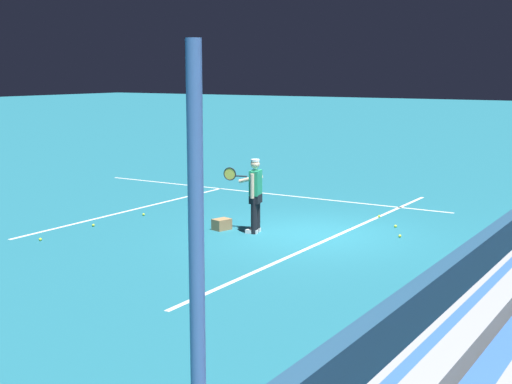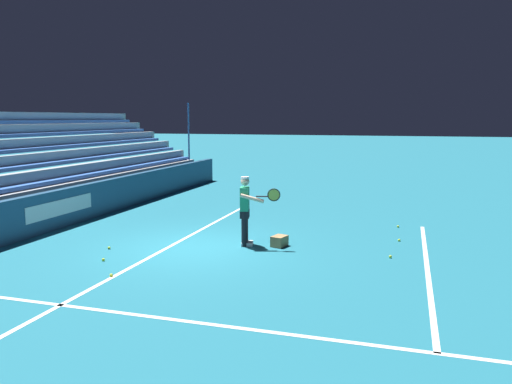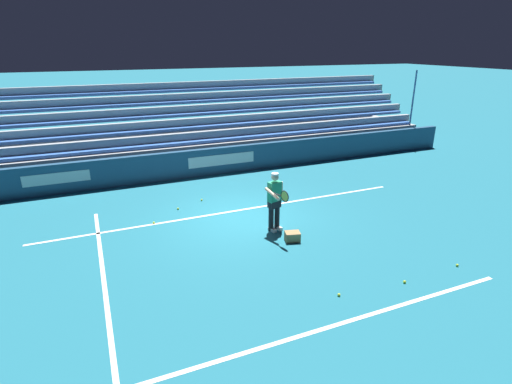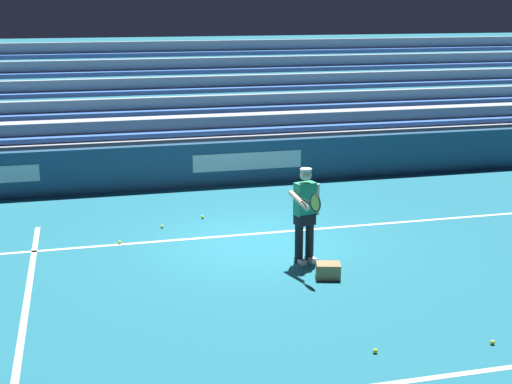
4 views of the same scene
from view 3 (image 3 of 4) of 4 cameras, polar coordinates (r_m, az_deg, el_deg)
ground_plane at (r=12.46m, az=-2.40°, el=-3.58°), size 160.00×160.00×0.00m
court_baseline_white at (r=12.89m, az=-3.19°, el=-2.74°), size 12.00×0.10×0.01m
court_sideline_white at (r=8.37m, az=-20.14°, el=-18.22°), size 0.10×12.00×0.01m
court_service_line_white at (r=8.25m, az=12.00°, el=-17.91°), size 8.22×0.10×0.01m
back_wall_sponsor_board at (r=16.33m, az=-8.10°, el=4.16°), size 24.94×0.25×1.10m
bleacher_stand at (r=18.75m, az=-10.27°, el=6.91°), size 23.69×4.00×3.85m
tennis_player at (r=11.27m, az=2.70°, el=-1.32°), size 0.59×1.06×1.71m
ball_box_cardboard at (r=10.98m, az=5.23°, el=-6.35°), size 0.46×0.39×0.26m
tennis_ball_on_baseline at (r=13.82m, az=-7.77°, el=-1.13°), size 0.07×0.07×0.07m
tennis_ball_by_box at (r=9.79m, az=20.46°, el=-11.93°), size 0.07×0.07×0.07m
tennis_ball_far_left at (r=13.22m, az=-11.08°, el=-2.36°), size 0.07×0.07×0.07m
tennis_ball_near_player at (r=12.37m, az=-14.39°, el=-4.27°), size 0.07×0.07×0.07m
tennis_ball_far_right at (r=8.96m, az=11.76°, el=-14.18°), size 0.07×0.07×0.07m
tennis_ball_toward_net at (r=10.95m, az=26.81°, el=-9.32°), size 0.07×0.07×0.07m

